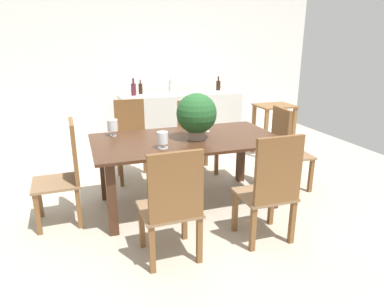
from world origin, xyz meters
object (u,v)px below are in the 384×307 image
crystal_vase_left (113,126)px  wine_bottle_tall (218,85)px  flower_centerpiece (197,114)px  chair_near_left (173,203)px  chair_head_end (66,169)px  chair_near_right (271,186)px  wine_bottle_amber (171,87)px  side_table (274,119)px  chair_far_right (195,133)px  crystal_vase_center_near (162,139)px  chair_foot_end (286,146)px  wine_bottle_dark (134,89)px  dining_table (187,148)px  wine_glass (207,123)px  wine_bottle_clear (141,89)px  kitchen_counter (180,121)px  chair_far_left (131,137)px

crystal_vase_left → wine_bottle_tall: 2.76m
flower_centerpiece → chair_near_left: bearing=-119.3°
chair_head_end → flower_centerpiece: 1.42m
chair_near_right → wine_bottle_amber: 3.13m
side_table → wine_bottle_amber: bearing=150.6°
chair_far_right → crystal_vase_left: 1.39m
chair_head_end → crystal_vase_center_near: chair_head_end is taller
chair_foot_end → crystal_vase_center_near: chair_foot_end is taller
chair_near_right → chair_head_end: chair_head_end is taller
chair_near_right → crystal_vase_left: (-1.18, 1.36, 0.32)m
wine_bottle_dark → chair_foot_end: bearing=-55.2°
crystal_vase_left → crystal_vase_center_near: 0.74m
dining_table → crystal_vase_left: bearing=154.1°
wine_glass → wine_bottle_clear: 2.03m
chair_head_end → wine_bottle_dark: (1.04, 2.10, 0.47)m
chair_far_right → wine_glass: size_ratio=6.87×
wine_bottle_dark → wine_bottle_clear: (0.13, 0.11, -0.01)m
crystal_vase_center_near → wine_glass: 0.80m
dining_table → wine_bottle_tall: wine_bottle_tall is taller
chair_foot_end → wine_bottle_amber: size_ratio=3.87×
chair_head_end → kitchen_counter: size_ratio=0.52×
chair_far_right → chair_foot_end: size_ratio=0.96×
crystal_vase_center_near → wine_bottle_amber: wine_bottle_amber is taller
wine_glass → wine_bottle_tall: wine_bottle_tall is taller
chair_near_right → wine_bottle_dark: 3.21m
chair_near_left → wine_bottle_amber: 3.25m
chair_far_left → chair_foot_end: (1.69, -1.00, -0.00)m
chair_far_right → chair_near_left: (-0.89, -2.02, 0.01)m
kitchen_counter → chair_foot_end: bearing=-71.5°
chair_near_left → crystal_vase_center_near: chair_near_left is taller
chair_far_left → side_table: bearing=9.6°
dining_table → wine_bottle_amber: size_ratio=7.58×
chair_far_left → chair_near_right: bearing=-63.0°
kitchen_counter → chair_head_end: bearing=-130.9°
chair_far_right → chair_head_end: 1.97m
chair_near_right → wine_bottle_amber: bearing=-89.2°
chair_near_left → wine_bottle_clear: bearing=-97.7°
chair_foot_end → chair_near_left: bearing=125.0°
chair_near_right → chair_head_end: (-1.69, 1.01, -0.00)m
wine_bottle_clear → wine_glass: bearing=-79.0°
chair_foot_end → crystal_vase_center_near: bearing=103.8°
chair_foot_end → crystal_vase_left: size_ratio=5.57×
crystal_vase_left → chair_far_right: bearing=28.9°
wine_bottle_dark → chair_head_end: bearing=-116.5°
crystal_vase_left → wine_bottle_amber: bearing=56.7°
chair_far_left → chair_near_left: bearing=-86.9°
kitchen_counter → dining_table: bearing=-105.0°
chair_foot_end → wine_bottle_clear: (-1.32, 2.20, 0.47)m
chair_near_left → kitchen_counter: size_ratio=0.50×
chair_head_end → chair_foot_end: chair_head_end is taller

